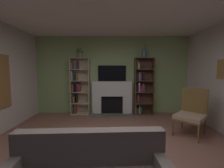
# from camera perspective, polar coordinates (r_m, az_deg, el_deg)

# --- Properties ---
(ground_plane) EXTENTS (6.92, 6.92, 0.00)m
(ground_plane) POSITION_cam_1_polar(r_m,az_deg,el_deg) (2.91, 0.03, -26.59)
(ground_plane) COLOR #8B5D4F
(wall_back_accent) EXTENTS (5.43, 0.06, 2.70)m
(wall_back_accent) POSITION_cam_1_polar(r_m,az_deg,el_deg) (5.39, -0.02, 3.31)
(wall_back_accent) COLOR #96BA77
(wall_back_accent) RESTS_ON ground_plane
(fireplace) EXTENTS (1.47, 0.52, 1.14)m
(fireplace) POSITION_cam_1_polar(r_m,az_deg,el_deg) (5.32, -0.02, -4.79)
(fireplace) COLOR white
(fireplace) RESTS_ON ground_plane
(tv) EXTENTS (0.97, 0.06, 0.54)m
(tv) POSITION_cam_1_polar(r_m,az_deg,el_deg) (5.32, -0.02, 4.04)
(tv) COLOR black
(tv) RESTS_ON fireplace
(bookshelf_left) EXTENTS (0.64, 0.32, 1.94)m
(bookshelf_left) POSITION_cam_1_polar(r_m,az_deg,el_deg) (5.39, -12.57, -0.79)
(bookshelf_left) COLOR beige
(bookshelf_left) RESTS_ON ground_plane
(bookshelf_right) EXTENTS (0.64, 0.34, 1.94)m
(bookshelf_right) POSITION_cam_1_polar(r_m,az_deg,el_deg) (5.36, 10.98, -1.13)
(bookshelf_right) COLOR brown
(bookshelf_right) RESTS_ON ground_plane
(potted_plant) EXTENTS (0.21, 0.21, 0.34)m
(potted_plant) POSITION_cam_1_polar(r_m,az_deg,el_deg) (5.35, -12.10, 11.63)
(potted_plant) COLOR #A77A4B
(potted_plant) RESTS_ON bookshelf_left
(vase_with_flowers) EXTENTS (0.15, 0.15, 0.46)m
(vase_with_flowers) POSITION_cam_1_polar(r_m,az_deg,el_deg) (5.35, 12.06, 11.19)
(vase_with_flowers) COLOR slate
(vase_with_flowers) RESTS_ON bookshelf_right
(armchair) EXTENTS (0.87, 0.87, 1.09)m
(armchair) POSITION_cam_1_polar(r_m,az_deg,el_deg) (4.15, 27.65, -9.39)
(armchair) COLOR brown
(armchair) RESTS_ON ground_plane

